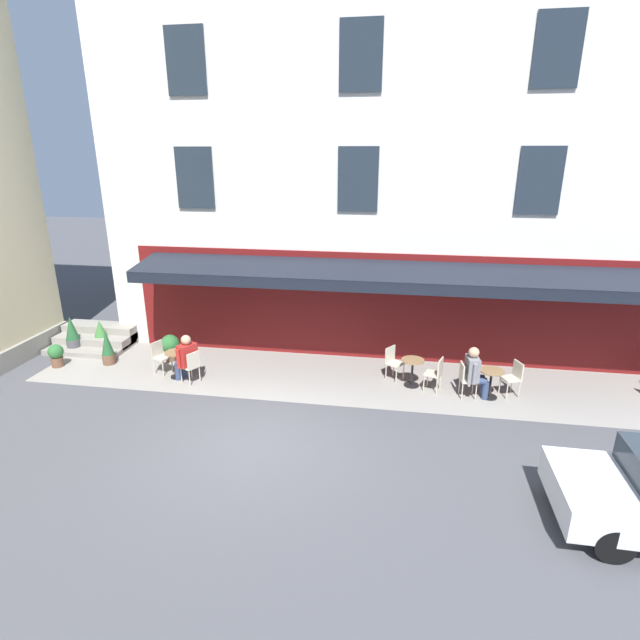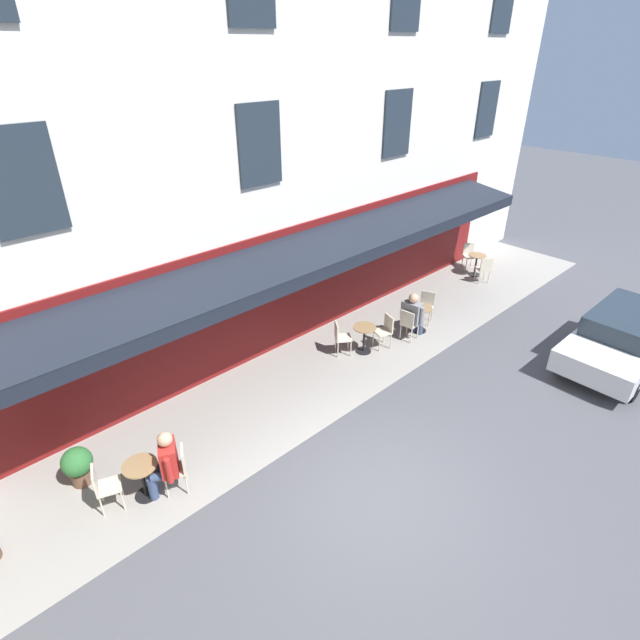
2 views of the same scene
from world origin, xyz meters
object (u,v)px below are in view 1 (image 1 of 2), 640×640
at_px(cafe_table_near_entrance, 177,361).
at_px(potted_plant_mid_terrace, 72,334).
at_px(potted_plant_entrance_left, 101,334).
at_px(cafe_chair_cream_corner_right, 393,360).
at_px(potted_plant_under_sign, 56,355).
at_px(potted_plant_entrance_right, 107,348).
at_px(cafe_chair_cream_corner_left, 160,354).
at_px(cafe_table_mid_terrace, 412,369).
at_px(cafe_chair_cream_kerbside, 465,377).
at_px(cafe_table_far_end, 491,380).
at_px(seated_companion_in_red, 186,357).
at_px(cafe_chair_cream_by_window, 192,364).
at_px(potted_plant_by_steps, 170,346).
at_px(cafe_chair_cream_near_door, 436,372).
at_px(seated_patron_in_grey, 475,371).
at_px(cafe_chair_cream_facing_street, 514,375).

height_order(cafe_table_near_entrance, potted_plant_mid_terrace, potted_plant_mid_terrace).
bearing_deg(potted_plant_entrance_left, cafe_chair_cream_corner_right, 174.89).
bearing_deg(potted_plant_mid_terrace, potted_plant_under_sign, 102.96).
xyz_separation_m(potted_plant_entrance_left, potted_plant_under_sign, (0.42, 1.57, -0.07)).
bearing_deg(potted_plant_entrance_left, potted_plant_entrance_right, 129.41).
bearing_deg(potted_plant_entrance_right, cafe_chair_cream_corner_left, 169.95).
bearing_deg(cafe_table_mid_terrace, cafe_chair_cream_kerbside, 161.88).
bearing_deg(cafe_chair_cream_corner_right, cafe_table_near_entrance, 8.42).
xyz_separation_m(cafe_table_far_end, potted_plant_entrance_left, (11.63, -1.54, -0.05)).
height_order(seated_companion_in_red, potted_plant_entrance_right, seated_companion_in_red).
distance_m(cafe_table_near_entrance, potted_plant_entrance_right, 2.45).
height_order(cafe_chair_cream_by_window, cafe_chair_cream_corner_right, same).
height_order(potted_plant_entrance_left, potted_plant_entrance_right, potted_plant_entrance_right).
bearing_deg(potted_plant_by_steps, potted_plant_under_sign, 17.88).
xyz_separation_m(cafe_chair_cream_by_window, seated_companion_in_red, (0.19, -0.10, 0.17)).
height_order(cafe_chair_cream_corner_right, cafe_table_far_end, cafe_chair_cream_corner_right).
distance_m(potted_plant_under_sign, potted_plant_by_steps, 3.20).
relative_size(cafe_table_near_entrance, cafe_chair_cream_corner_left, 0.82).
bearing_deg(potted_plant_entrance_left, cafe_chair_cream_near_door, 172.33).
relative_size(cafe_chair_cream_kerbside, potted_plant_under_sign, 1.35).
height_order(cafe_table_mid_terrace, potted_plant_under_sign, cafe_table_mid_terrace).
xyz_separation_m(cafe_chair_cream_by_window, cafe_table_mid_terrace, (-5.80, -0.80, -0.06)).
bearing_deg(cafe_chair_cream_corner_right, cafe_table_far_end, 163.60).
bearing_deg(cafe_table_near_entrance, potted_plant_entrance_right, -12.62).
bearing_deg(cafe_chair_cream_kerbside, potted_plant_entrance_left, -8.32).
height_order(cafe_chair_cream_corner_left, cafe_chair_cream_near_door, same).
distance_m(cafe_table_far_end, cafe_chair_cream_kerbside, 0.63).
bearing_deg(cafe_chair_cream_near_door, seated_patron_in_grey, 167.88).
relative_size(cafe_table_mid_terrace, potted_plant_by_steps, 0.95).
distance_m(cafe_table_mid_terrace, cafe_chair_cream_corner_right, 0.63).
bearing_deg(cafe_table_near_entrance, potted_plant_mid_terrace, -17.57).
bearing_deg(cafe_chair_cream_facing_street, cafe_chair_cream_by_window, 4.56).
relative_size(cafe_table_near_entrance, cafe_chair_cream_by_window, 0.82).
relative_size(cafe_chair_cream_kerbside, cafe_chair_cream_facing_street, 1.00).
bearing_deg(potted_plant_by_steps, cafe_table_far_end, 173.96).
bearing_deg(cafe_table_far_end, cafe_chair_cream_kerbside, 6.02).
height_order(cafe_chair_cream_by_window, cafe_chair_cream_kerbside, same).
bearing_deg(cafe_chair_cream_near_door, potted_plant_mid_terrace, -5.07).
bearing_deg(potted_plant_mid_terrace, cafe_chair_cream_near_door, 174.93).
height_order(seated_companion_in_red, potted_plant_by_steps, seated_companion_in_red).
bearing_deg(cafe_table_mid_terrace, cafe_chair_cream_facing_street, 176.98).
height_order(cafe_chair_cream_by_window, potted_plant_entrance_right, potted_plant_entrance_right).
relative_size(cafe_table_near_entrance, seated_patron_in_grey, 0.55).
bearing_deg(cafe_table_far_end, cafe_chair_cream_by_window, 3.23).
bearing_deg(potted_plant_entrance_right, potted_plant_mid_terrace, -24.33).
xyz_separation_m(cafe_chair_cream_facing_street, potted_plant_under_sign, (12.64, 0.26, -0.18)).
relative_size(cafe_chair_cream_corner_left, potted_plant_entrance_left, 1.01).
height_order(cafe_table_mid_terrace, cafe_chair_cream_facing_street, cafe_chair_cream_facing_street).
bearing_deg(cafe_chair_cream_by_window, potted_plant_entrance_left, -26.94).
xyz_separation_m(seated_patron_in_grey, potted_plant_entrance_right, (10.27, -0.43, -0.22)).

